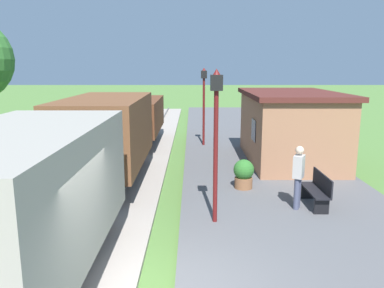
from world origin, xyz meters
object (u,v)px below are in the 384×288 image
object	(u,v)px
potted_planter	(245,173)
lamp_post_near	(217,119)
freight_train	(105,141)
station_hut	(291,126)
lamp_post_far	(205,92)
person_waiting	(300,175)
bench_near_hut	(319,189)

from	to	relation	value
potted_planter	lamp_post_near	distance (m)	3.52
freight_train	station_hut	size ratio (longest dim) A/B	3.34
station_hut	potted_planter	distance (m)	4.37
lamp_post_far	station_hut	bearing A→B (deg)	-43.41
person_waiting	lamp_post_far	size ratio (longest dim) A/B	0.46
freight_train	person_waiting	bearing A→B (deg)	-23.69
bench_near_hut	lamp_post_far	distance (m)	9.05
potted_planter	lamp_post_near	bearing A→B (deg)	-111.72
lamp_post_near	lamp_post_far	world-z (taller)	same
lamp_post_far	bench_near_hut	bearing A→B (deg)	-71.11
freight_train	bench_near_hut	bearing A→B (deg)	-20.27
potted_planter	bench_near_hut	bearing A→B (deg)	-41.10
lamp_post_far	freight_train	bearing A→B (deg)	-120.00
person_waiting	potted_planter	distance (m)	2.17
station_hut	lamp_post_near	xyz separation A→B (m)	(-3.34, -6.24, 1.15)
person_waiting	station_hut	bearing A→B (deg)	-74.01
station_hut	freight_train	bearing A→B (deg)	-157.32
station_hut	person_waiting	distance (m)	5.48
potted_planter	person_waiting	bearing A→B (deg)	-55.43
freight_train	lamp_post_far	distance (m)	7.03
potted_planter	lamp_post_far	xyz separation A→B (m)	(-1.05, 6.76, 2.08)
lamp_post_near	lamp_post_far	size ratio (longest dim) A/B	1.00
freight_train	station_hut	world-z (taller)	station_hut
bench_near_hut	station_hut	bearing A→B (deg)	84.62
lamp_post_near	lamp_post_far	xyz separation A→B (m)	(0.00, 9.40, 0.00)
bench_near_hut	person_waiting	bearing A→B (deg)	-163.34
station_hut	bench_near_hut	bearing A→B (deg)	-95.38
station_hut	lamp_post_far	size ratio (longest dim) A/B	1.57
bench_near_hut	lamp_post_far	size ratio (longest dim) A/B	0.41
person_waiting	potted_planter	bearing A→B (deg)	-28.01
station_hut	bench_near_hut	world-z (taller)	station_hut
station_hut	person_waiting	xyz separation A→B (m)	(-1.08, -5.35, -0.47)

